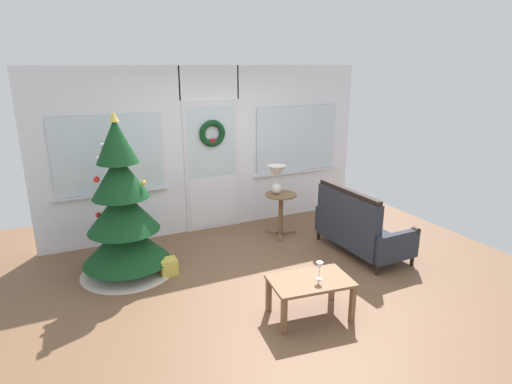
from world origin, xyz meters
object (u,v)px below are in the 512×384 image
Objects in this scene: table_lamp at (277,176)px; gift_box at (169,267)px; settee_sofa at (357,228)px; coffee_table at (310,285)px; side_table at (281,206)px; wine_glass at (320,267)px; christmas_tree at (123,217)px.

gift_box is at bearing -162.97° from table_lamp.
coffee_table is at bearing -143.93° from settee_sofa.
wine_glass is (-0.70, -2.11, 0.08)m from side_table.
christmas_tree reaches higher than table_lamp.
wine_glass is at bearing -48.55° from christmas_tree.
christmas_tree is 4.64× the size of table_lamp.
side_table reaches higher than coffee_table.
gift_box is (-1.20, 1.59, -0.46)m from wine_glass.
settee_sofa is 2.11× the size of side_table.
table_lamp is at bearing 17.03° from gift_box.
side_table is (2.36, 0.24, -0.27)m from christmas_tree.
table_lamp is 2.26× the size of wine_glass.
gift_box is (-1.11, 1.56, -0.25)m from coffee_table.
table_lamp is at bearing 6.84° from christmas_tree.
wine_glass is at bearing -52.95° from gift_box.
christmas_tree is 3.03× the size of side_table.
christmas_tree is 2.38m from side_table.
christmas_tree is 2.27× the size of coffee_table.
coffee_table is (-0.73, -2.12, -0.60)m from table_lamp.
christmas_tree is 3.14m from settee_sofa.
side_table is at bearing 122.37° from settee_sofa.
christmas_tree is at bearing -174.29° from side_table.
settee_sofa is 6.86× the size of gift_box.
coffee_table is (1.57, -1.85, -0.39)m from christmas_tree.
settee_sofa reaches higher than gift_box.
side_table is 3.45× the size of wine_glass.
coffee_table is 0.22m from wine_glass.
christmas_tree is 9.84× the size of gift_box.
gift_box is at bearing -32.16° from christmas_tree.
gift_box is at bearing 125.50° from coffee_table.
wine_glass reaches higher than gift_box.
christmas_tree is at bearing 130.36° from coffee_table.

